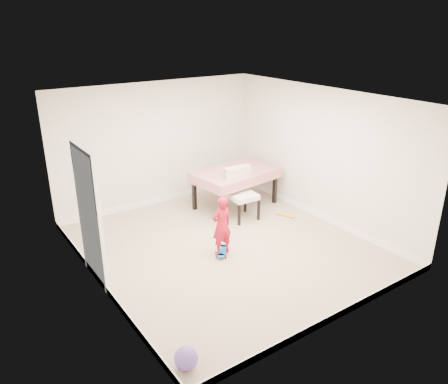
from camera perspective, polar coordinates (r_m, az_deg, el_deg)
ground at (r=7.77m, az=0.24°, el=-7.13°), size 5.00×5.00×0.00m
ceiling at (r=6.91m, az=0.27°, el=11.98°), size 4.50×5.00×0.04m
wall_back at (r=9.29m, az=-8.60°, el=6.15°), size 4.50×0.04×2.60m
wall_front at (r=5.55m, az=15.14°, el=-5.23°), size 4.50×0.04×2.60m
wall_left at (r=6.32m, az=-16.58°, el=-2.02°), size 0.04×5.00×2.60m
wall_right at (r=8.65m, az=12.50°, el=4.72°), size 0.04×5.00×2.60m
door at (r=6.69m, az=-17.11°, el=-3.31°), size 0.11×0.94×2.11m
baseboard_back at (r=9.69m, az=-8.22°, el=-0.92°), size 4.50×0.02×0.12m
baseboard_front at (r=6.19m, az=14.06°, el=-15.57°), size 4.50×0.02×0.12m
baseboard_left at (r=6.89m, az=-15.55°, el=-11.54°), size 0.02×5.00×0.12m
baseboard_right at (r=9.08m, az=11.92°, el=-2.78°), size 0.02×5.00×0.12m
dining_table at (r=9.25m, az=1.48°, el=0.49°), size 1.83×1.28×0.81m
dining_chair at (r=8.63m, az=2.44°, el=-0.30°), size 0.60×0.67×1.04m
skateboard at (r=7.53m, az=-0.20°, el=-7.83°), size 0.47×0.47×0.07m
child at (r=7.29m, az=-0.31°, el=-4.63°), size 0.38×0.25×1.03m
balloon at (r=5.34m, az=-4.99°, el=-20.82°), size 0.28×0.28×0.28m
foam_toy at (r=8.98m, az=8.00°, el=-2.99°), size 0.21×0.39×0.06m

